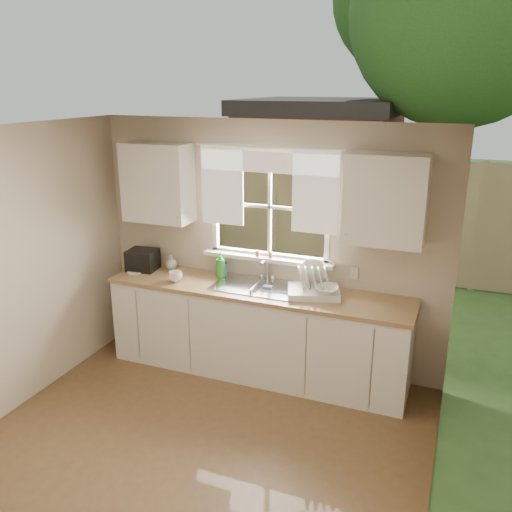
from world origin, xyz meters
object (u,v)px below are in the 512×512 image
at_px(soap_bottle_a, 220,265).
at_px(cup, 175,276).
at_px(dish_rack, 314,288).
at_px(black_appliance, 143,260).

bearing_deg(soap_bottle_a, cup, -146.61).
height_order(dish_rack, black_appliance, dish_rack).
height_order(soap_bottle_a, black_appliance, soap_bottle_a).
height_order(cup, black_appliance, black_appliance).
bearing_deg(soap_bottle_a, dish_rack, -8.67).
xyz_separation_m(dish_rack, cup, (-1.39, -0.17, -0.02)).
xyz_separation_m(soap_bottle_a, black_appliance, (-0.88, -0.08, -0.03)).
relative_size(dish_rack, cup, 4.15).
distance_m(dish_rack, soap_bottle_a, 1.03).
relative_size(dish_rack, soap_bottle_a, 2.07).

